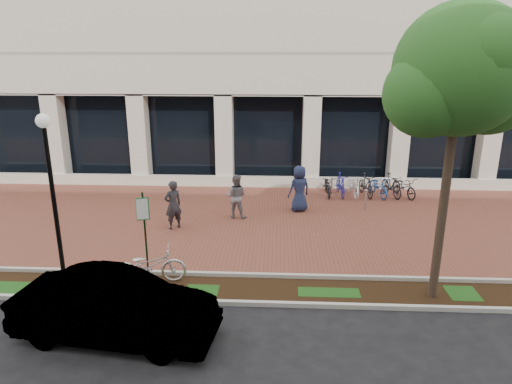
{
  "coord_description": "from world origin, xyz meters",
  "views": [
    {
      "loc": [
        0.52,
        -15.97,
        6.0
      ],
      "look_at": [
        -0.25,
        -0.8,
        1.36
      ],
      "focal_mm": 32.0,
      "sensor_mm": 36.0,
      "label": 1
    }
  ],
  "objects_px": {
    "bollard": "(366,199)",
    "bike_rack_cluster": "(366,186)",
    "pedestrian_right": "(299,189)",
    "locked_bicycle": "(149,265)",
    "sedan_near_curb": "(116,308)",
    "pedestrian_mid": "(236,196)",
    "lamppost": "(53,191)",
    "parking_sign": "(145,226)",
    "street_tree": "(461,79)",
    "pedestrian_left": "(173,205)"
  },
  "relations": [
    {
      "from": "lamppost",
      "to": "pedestrian_mid",
      "type": "height_order",
      "value": "lamppost"
    },
    {
      "from": "lamppost",
      "to": "bollard",
      "type": "bearing_deg",
      "value": 34.34
    },
    {
      "from": "pedestrian_mid",
      "to": "bollard",
      "type": "xyz_separation_m",
      "value": [
        5.05,
        1.07,
        -0.39
      ]
    },
    {
      "from": "pedestrian_mid",
      "to": "locked_bicycle",
      "type": "bearing_deg",
      "value": 78.94
    },
    {
      "from": "bollard",
      "to": "pedestrian_mid",
      "type": "bearing_deg",
      "value": -168.08
    },
    {
      "from": "pedestrian_left",
      "to": "lamppost",
      "type": "bearing_deg",
      "value": 22.4
    },
    {
      "from": "bike_rack_cluster",
      "to": "pedestrian_right",
      "type": "bearing_deg",
      "value": -152.16
    },
    {
      "from": "lamppost",
      "to": "pedestrian_left",
      "type": "relative_size",
      "value": 2.59
    },
    {
      "from": "lamppost",
      "to": "sedan_near_curb",
      "type": "distance_m",
      "value": 3.89
    },
    {
      "from": "pedestrian_mid",
      "to": "bike_rack_cluster",
      "type": "relative_size",
      "value": 0.4
    },
    {
      "from": "locked_bicycle",
      "to": "pedestrian_right",
      "type": "bearing_deg",
      "value": -46.16
    },
    {
      "from": "sedan_near_curb",
      "to": "pedestrian_right",
      "type": "bearing_deg",
      "value": -19.14
    },
    {
      "from": "locked_bicycle",
      "to": "pedestrian_mid",
      "type": "xyz_separation_m",
      "value": [
        1.87,
        5.28,
        0.32
      ]
    },
    {
      "from": "lamppost",
      "to": "locked_bicycle",
      "type": "xyz_separation_m",
      "value": [
        2.38,
        0.01,
        -2.06
      ]
    },
    {
      "from": "street_tree",
      "to": "bollard",
      "type": "distance_m",
      "value": 8.35
    },
    {
      "from": "street_tree",
      "to": "sedan_near_curb",
      "type": "bearing_deg",
      "value": -163.91
    },
    {
      "from": "street_tree",
      "to": "pedestrian_mid",
      "type": "height_order",
      "value": "street_tree"
    },
    {
      "from": "lamppost",
      "to": "street_tree",
      "type": "relative_size",
      "value": 0.64
    },
    {
      "from": "lamppost",
      "to": "pedestrian_right",
      "type": "height_order",
      "value": "lamppost"
    },
    {
      "from": "locked_bicycle",
      "to": "pedestrian_left",
      "type": "bearing_deg",
      "value": -8.05
    },
    {
      "from": "parking_sign",
      "to": "sedan_near_curb",
      "type": "relative_size",
      "value": 0.58
    },
    {
      "from": "pedestrian_left",
      "to": "bollard",
      "type": "bearing_deg",
      "value": 158.41
    },
    {
      "from": "street_tree",
      "to": "sedan_near_curb",
      "type": "relative_size",
      "value": 1.63
    },
    {
      "from": "pedestrian_left",
      "to": "sedan_near_curb",
      "type": "distance_m",
      "value": 6.51
    },
    {
      "from": "locked_bicycle",
      "to": "sedan_near_curb",
      "type": "height_order",
      "value": "sedan_near_curb"
    },
    {
      "from": "street_tree",
      "to": "pedestrian_left",
      "type": "relative_size",
      "value": 4.04
    },
    {
      "from": "pedestrian_left",
      "to": "bike_rack_cluster",
      "type": "height_order",
      "value": "pedestrian_left"
    },
    {
      "from": "parking_sign",
      "to": "bollard",
      "type": "relative_size",
      "value": 2.87
    },
    {
      "from": "bollard",
      "to": "bike_rack_cluster",
      "type": "distance_m",
      "value": 1.97
    },
    {
      "from": "parking_sign",
      "to": "lamppost",
      "type": "xyz_separation_m",
      "value": [
        -2.3,
        -0.15,
        0.97
      ]
    },
    {
      "from": "lamppost",
      "to": "pedestrian_mid",
      "type": "bearing_deg",
      "value": 51.23
    },
    {
      "from": "pedestrian_mid",
      "to": "bike_rack_cluster",
      "type": "xyz_separation_m",
      "value": [
        5.4,
        3.0,
        -0.38
      ]
    },
    {
      "from": "parking_sign",
      "to": "street_tree",
      "type": "height_order",
      "value": "street_tree"
    },
    {
      "from": "street_tree",
      "to": "locked_bicycle",
      "type": "bearing_deg",
      "value": 177.6
    },
    {
      "from": "pedestrian_right",
      "to": "sedan_near_curb",
      "type": "xyz_separation_m",
      "value": [
        -4.3,
        -8.64,
        -0.19
      ]
    },
    {
      "from": "lamppost",
      "to": "pedestrian_mid",
      "type": "distance_m",
      "value": 7.0
    },
    {
      "from": "street_tree",
      "to": "bollard",
      "type": "xyz_separation_m",
      "value": [
        -0.58,
        6.66,
        -5.0
      ]
    },
    {
      "from": "bollard",
      "to": "sedan_near_curb",
      "type": "relative_size",
      "value": 0.2
    },
    {
      "from": "locked_bicycle",
      "to": "lamppost",
      "type": "bearing_deg",
      "value": 78.76
    },
    {
      "from": "bike_rack_cluster",
      "to": "pedestrian_left",
      "type": "bearing_deg",
      "value": -158.0
    },
    {
      "from": "pedestrian_right",
      "to": "locked_bicycle",
      "type": "bearing_deg",
      "value": 27.0
    },
    {
      "from": "pedestrian_left",
      "to": "pedestrian_right",
      "type": "distance_m",
      "value": 4.99
    },
    {
      "from": "street_tree",
      "to": "pedestrian_mid",
      "type": "xyz_separation_m",
      "value": [
        -5.63,
        5.6,
        -4.6
      ]
    },
    {
      "from": "pedestrian_mid",
      "to": "parking_sign",
      "type": "bearing_deg",
      "value": 77.61
    },
    {
      "from": "pedestrian_right",
      "to": "sedan_near_curb",
      "type": "bearing_deg",
      "value": 35.33
    },
    {
      "from": "lamppost",
      "to": "parking_sign",
      "type": "bearing_deg",
      "value": 3.85
    },
    {
      "from": "parking_sign",
      "to": "lamppost",
      "type": "relative_size",
      "value": 0.56
    },
    {
      "from": "parking_sign",
      "to": "locked_bicycle",
      "type": "height_order",
      "value": "parking_sign"
    },
    {
      "from": "pedestrian_right",
      "to": "pedestrian_mid",
      "type": "bearing_deg",
      "value": -8.3
    },
    {
      "from": "parking_sign",
      "to": "locked_bicycle",
      "type": "relative_size",
      "value": 1.28
    }
  ]
}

